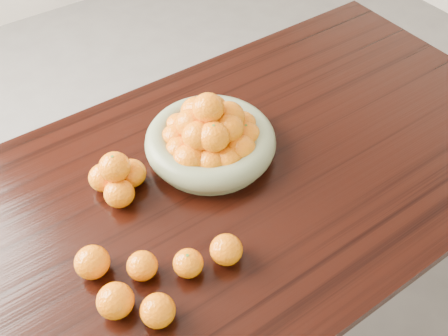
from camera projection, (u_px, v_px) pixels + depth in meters
ground at (224, 309)px, 1.92m from camera, size 5.00×5.00×0.00m
dining_table at (224, 202)px, 1.44m from camera, size 2.00×1.00×0.75m
fruit_bowl at (211, 136)px, 1.41m from camera, size 0.37×0.37×0.20m
orange_pyramid at (117, 177)px, 1.31m from camera, size 0.15×0.15×0.13m
loose_orange_0 at (188, 263)px, 1.16m from camera, size 0.07×0.07×0.07m
loose_orange_1 at (158, 311)px, 1.07m from camera, size 0.08×0.08×0.07m
loose_orange_2 at (226, 250)px, 1.18m from camera, size 0.08×0.08×0.07m
loose_orange_3 at (92, 262)px, 1.15m from camera, size 0.08×0.08×0.08m
loose_orange_4 at (142, 266)px, 1.15m from camera, size 0.07×0.07×0.07m
loose_orange_5 at (115, 301)px, 1.09m from camera, size 0.08×0.08×0.08m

